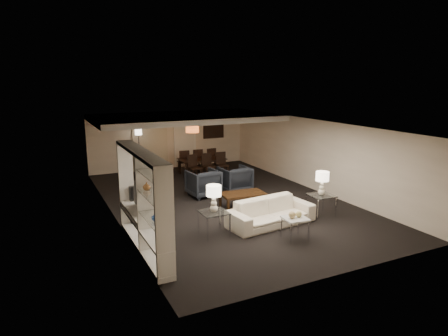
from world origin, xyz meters
TOP-DOWN VIEW (x-y plane):
  - floor at (0.00, 0.00)m, footprint 11.00×11.00m
  - ceiling at (0.00, 0.00)m, footprint 7.00×11.00m
  - wall_back at (0.00, 5.50)m, footprint 7.00×0.02m
  - wall_front at (0.00, -5.50)m, footprint 7.00×0.02m
  - wall_left at (-3.50, 0.00)m, footprint 0.02×11.00m
  - wall_right at (3.50, 0.00)m, footprint 0.02×11.00m
  - ceiling_soffit at (0.00, 3.50)m, footprint 7.00×4.00m
  - curtains at (-0.90, 5.42)m, footprint 1.50×0.12m
  - door at (0.70, 5.47)m, footprint 0.90×0.05m
  - painting at (2.10, 5.46)m, footprint 0.95×0.04m
  - media_unit at (-3.31, -2.60)m, footprint 0.38×3.40m
  - pendant_light at (0.30, 3.50)m, footprint 0.52×0.52m
  - sofa at (0.22, -2.48)m, footprint 2.52×1.21m
  - coffee_table at (0.22, -0.88)m, footprint 1.40×0.89m
  - armchair_left at (-0.38, 0.82)m, footprint 1.04×1.07m
  - armchair_right at (0.82, 0.82)m, footprint 1.00×1.03m
  - side_table_left at (-1.48, -2.48)m, footprint 0.68×0.68m
  - side_table_right at (1.92, -2.48)m, footprint 0.70×0.70m
  - table_lamp_left at (-1.48, -2.48)m, footprint 0.38×0.38m
  - table_lamp_right at (1.92, -2.48)m, footprint 0.39×0.39m
  - marble_table at (0.22, -3.58)m, footprint 0.61×0.61m
  - gold_gourd_a at (0.12, -3.58)m, footprint 0.18×0.18m
  - gold_gourd_b at (0.32, -3.58)m, footprint 0.16×0.16m
  - television at (-3.28, -1.92)m, footprint 1.07×0.14m
  - vase_blue at (-3.31, -3.61)m, footprint 0.16×0.16m
  - vase_amber at (-3.31, -3.03)m, footprint 0.16×0.16m
  - floor_speaker at (-3.20, -1.06)m, footprint 0.14×0.14m
  - dining_table at (0.80, 3.71)m, footprint 1.88×1.07m
  - chair_nl at (0.20, 3.06)m, footprint 0.50×0.50m
  - chair_nm at (0.80, 3.06)m, footprint 0.48×0.48m
  - chair_nr at (1.40, 3.06)m, footprint 0.48×0.48m
  - chair_fl at (0.20, 4.36)m, footprint 0.49×0.49m
  - chair_fm at (0.80, 4.36)m, footprint 0.47×0.47m
  - chair_fr at (1.40, 4.36)m, footprint 0.48×0.48m
  - floor_lamp at (-1.52, 4.88)m, footprint 0.31×0.31m

SIDE VIEW (x-z plane):
  - floor at x=0.00m, z-range 0.00..0.00m
  - coffee_table at x=0.22m, z-range 0.00..0.48m
  - marble_table at x=0.22m, z-range 0.00..0.56m
  - side_table_left at x=-1.48m, z-range 0.00..0.62m
  - side_table_right at x=1.92m, z-range 0.00..0.62m
  - dining_table at x=0.80m, z-range 0.00..0.65m
  - sofa at x=0.22m, z-range 0.00..0.71m
  - armchair_left at x=-0.38m, z-range 0.00..0.90m
  - armchair_right at x=0.82m, z-range 0.00..0.90m
  - chair_nl at x=0.20m, z-range 0.00..0.97m
  - chair_nm at x=0.80m, z-range 0.00..0.97m
  - chair_nr at x=1.40m, z-range 0.00..0.97m
  - chair_fl at x=0.20m, z-range 0.00..0.97m
  - chair_fm at x=0.80m, z-range 0.00..0.97m
  - chair_fr at x=1.40m, z-range 0.00..0.97m
  - floor_speaker at x=-3.20m, z-range 0.00..1.14m
  - gold_gourd_b at x=0.32m, z-range 0.56..0.71m
  - gold_gourd_a at x=0.12m, z-range 0.56..0.73m
  - floor_lamp at x=-1.52m, z-range 0.00..1.89m
  - table_lamp_left at x=-1.48m, z-range 0.62..1.31m
  - table_lamp_right at x=1.92m, z-range 0.62..1.31m
  - door at x=0.70m, z-range 0.00..2.10m
  - television at x=-3.28m, z-range 0.75..1.37m
  - vase_blue at x=-3.31m, z-range 1.06..1.22m
  - media_unit at x=-3.31m, z-range 0.00..2.35m
  - curtains at x=-0.90m, z-range 0.00..2.40m
  - wall_back at x=0.00m, z-range 0.00..2.50m
  - wall_front at x=0.00m, z-range 0.00..2.50m
  - wall_left at x=-3.50m, z-range 0.00..2.50m
  - wall_right at x=3.50m, z-range 0.00..2.50m
  - painting at x=2.10m, z-range 1.23..1.88m
  - vase_amber at x=-3.31m, z-range 1.56..1.73m
  - pendant_light at x=0.30m, z-range 1.80..2.04m
  - ceiling_soffit at x=0.00m, z-range 2.30..2.50m
  - ceiling at x=0.00m, z-range 2.49..2.51m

